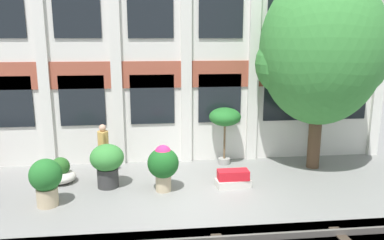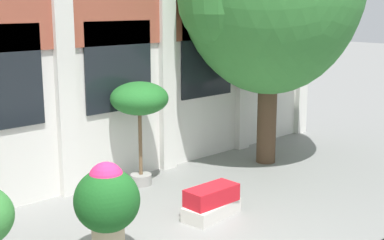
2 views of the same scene
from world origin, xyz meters
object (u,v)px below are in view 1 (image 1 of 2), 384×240
at_px(broadleaf_tree, 321,52).
at_px(potted_plant_fluted_column, 46,179).
at_px(potted_plant_stone_basin, 163,164).
at_px(potted_plant_square_trough, 233,179).
at_px(resident_by_doorway, 104,148).
at_px(potted_plant_wide_bowl, 61,173).
at_px(potted_plant_ribbed_drum, 107,162).
at_px(potted_plant_low_pan, 225,119).

relative_size(broadleaf_tree, potted_plant_fluted_column, 5.06).
xyz_separation_m(potted_plant_stone_basin, potted_plant_square_trough, (2.05, 0.06, -0.56)).
bearing_deg(resident_by_doorway, potted_plant_wide_bowl, 17.59).
distance_m(broadleaf_tree, resident_by_doorway, 7.57).
bearing_deg(potted_plant_fluted_column, potted_plant_ribbed_drum, 37.75).
xyz_separation_m(potted_plant_wide_bowl, resident_by_doorway, (1.24, 0.52, 0.59)).
xyz_separation_m(potted_plant_stone_basin, resident_by_doorway, (-1.83, 1.49, 0.09)).
height_order(potted_plant_low_pan, potted_plant_wide_bowl, potted_plant_low_pan).
height_order(potted_plant_low_pan, potted_plant_ribbed_drum, potted_plant_low_pan).
relative_size(potted_plant_wide_bowl, potted_plant_ribbed_drum, 0.69).
bearing_deg(potted_plant_ribbed_drum, potted_plant_stone_basin, -16.06).
height_order(broadleaf_tree, potted_plant_wide_bowl, broadleaf_tree).
height_order(potted_plant_low_pan, potted_plant_stone_basin, potted_plant_low_pan).
bearing_deg(potted_plant_wide_bowl, potted_plant_stone_basin, -17.45).
height_order(broadleaf_tree, potted_plant_low_pan, broadleaf_tree).
bearing_deg(potted_plant_fluted_column, potted_plant_square_trough, 7.89).
height_order(broadleaf_tree, potted_plant_square_trough, broadleaf_tree).
height_order(potted_plant_stone_basin, potted_plant_ribbed_drum, potted_plant_stone_basin).
xyz_separation_m(potted_plant_fluted_column, resident_by_doorway, (1.23, 2.14, 0.17)).
xyz_separation_m(potted_plant_stone_basin, potted_plant_fluted_column, (-3.06, -0.65, -0.08)).
height_order(potted_plant_wide_bowl, resident_by_doorway, resident_by_doorway).
xyz_separation_m(potted_plant_fluted_column, potted_plant_ribbed_drum, (1.44, 1.12, 0.04)).
relative_size(potted_plant_ribbed_drum, resident_by_doorway, 0.78).
bearing_deg(potted_plant_wide_bowl, potted_plant_fluted_column, -89.41).
bearing_deg(potted_plant_fluted_column, potted_plant_wide_bowl, 90.59).
height_order(broadleaf_tree, potted_plant_stone_basin, broadleaf_tree).
bearing_deg(broadleaf_tree, potted_plant_low_pan, 166.90).
bearing_deg(potted_plant_fluted_column, resident_by_doorway, 60.20).
relative_size(potted_plant_low_pan, potted_plant_stone_basin, 1.46).
relative_size(broadleaf_tree, resident_by_doorway, 3.87).
distance_m(potted_plant_low_pan, potted_plant_ribbed_drum, 4.24).
bearing_deg(potted_plant_square_trough, potted_plant_low_pan, 85.99).
distance_m(broadleaf_tree, potted_plant_fluted_column, 9.01).
bearing_deg(broadleaf_tree, potted_plant_wide_bowl, -176.77).
bearing_deg(potted_plant_wide_bowl, potted_plant_ribbed_drum, -18.97).
height_order(potted_plant_low_pan, potted_plant_square_trough, potted_plant_low_pan).
relative_size(potted_plant_low_pan, potted_plant_fluted_column, 1.56).
bearing_deg(potted_plant_stone_basin, potted_plant_fluted_column, -167.96).
bearing_deg(potted_plant_wide_bowl, broadleaf_tree, 3.23).
bearing_deg(resident_by_doorway, potted_plant_low_pan, -176.38).
xyz_separation_m(potted_plant_low_pan, potted_plant_stone_basin, (-2.20, -2.11, -0.80)).
height_order(potted_plant_ribbed_drum, resident_by_doorway, resident_by_doorway).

